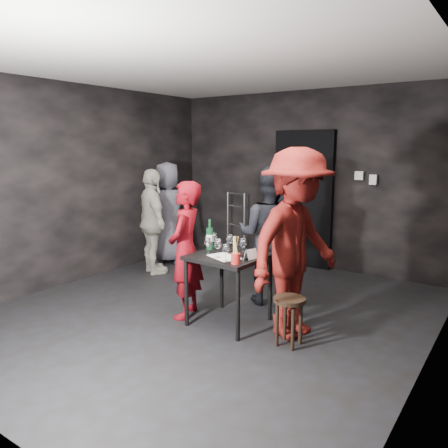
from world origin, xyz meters
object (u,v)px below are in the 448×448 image
Objects in this scene: stool at (289,309)px; server_red at (185,250)px; woman_black at (270,230)px; breadstick_cup at (236,251)px; tasting_table at (229,264)px; bystander_cream at (153,220)px; wine_bottle at (210,238)px; bystander_grey at (168,209)px; man_maroon at (297,222)px; hand_truck at (235,246)px.

stool is 1.33m from server_red.
breadstick_cup is at bearing 89.17° from woman_black.
bystander_cream is (-1.96, 0.90, 0.15)m from tasting_table.
server_red is 4.48× the size of wine_bottle.
woman_black is at bearing 128.65° from server_red.
tasting_table is at bearing 105.33° from bystander_grey.
woman_black is at bearing -153.91° from bystander_cream.
bystander_grey is (-2.23, 0.70, -0.01)m from woman_black.
wine_bottle is at bearing 111.65° from server_red.
wine_bottle is at bearing 104.81° from man_maroon.
bystander_cream is (-1.46, 1.01, 0.05)m from server_red.
breadstick_cup is at bearing 103.96° from bystander_grey.
bystander_grey is (-0.24, 0.60, 0.08)m from bystander_cream.
wine_bottle is (1.66, -0.83, 0.08)m from bystander_cream.
server_red is (-1.27, 0.01, 0.39)m from stool.
man_maroon is (1.20, 0.24, 0.40)m from server_red.
wine_bottle reaches higher than tasting_table.
bystander_cream is at bearing 155.28° from tasting_table.
stool is at bearing -10.36° from wine_bottle.
man_maroon reaches higher than breadstick_cup.
wine_bottle is (1.16, -2.26, 0.67)m from hand_truck.
stool is at bearing -153.12° from man_maroon.
woman_black is at bearing -30.45° from hand_truck.
bystander_grey is at bearing 144.32° from breadstick_cup.
stool is 0.27× the size of bystander_grey.
breadstick_cup is (2.22, -1.16, 0.08)m from bystander_cream.
tasting_table is 0.50× the size of server_red.
stool is 0.31× the size of server_red.
server_red reaches higher than tasting_table.
tasting_table is 2.17m from bystander_cream.
hand_truck is 3.29× the size of wine_bottle.
bystander_cream is (-2.66, 0.77, -0.35)m from man_maroon.
server_red is 0.86× the size of bystander_grey.
hand_truck is at bearing 117.16° from wine_bottle.
bystander_cream reaches higher than tasting_table.
bystander_grey is 5.23× the size of wine_bottle.
man_maroon is (0.70, 0.13, 0.50)m from tasting_table.
stool is 2.95m from bystander_cream.
man_maroon is 1.04m from wine_bottle.
hand_truck is at bearing -171.65° from bystander_grey.
breadstick_cup is at bearing 57.67° from server_red.
bystander_cream is (-0.50, -1.43, 0.59)m from hand_truck.
server_red is 0.30m from wine_bottle.
bystander_cream is at bearing -145.48° from server_red.
bystander_cream is 0.65m from bystander_grey.
woman_black is 2.34m from bystander_grey.
woman_black reaches higher than server_red.
bystander_grey reaches higher than stool.
woman_black reaches higher than stool.
bystander_grey reaches higher than server_red.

